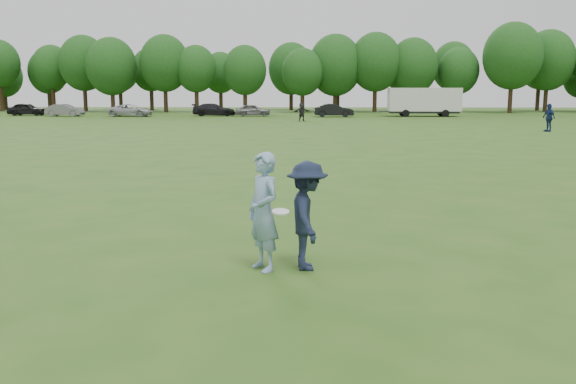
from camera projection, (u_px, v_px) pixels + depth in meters
name	position (u px, v px, depth m)	size (l,w,h in m)	color
ground	(323.00, 269.00, 9.84)	(200.00, 200.00, 0.00)	#295217
thrower	(263.00, 212.00, 9.67)	(0.69, 0.46, 1.90)	#81A2C8
defender	(307.00, 216.00, 9.75)	(1.13, 0.65, 1.76)	#192137
player_far_b	(549.00, 118.00, 43.10)	(1.16, 0.48, 1.98)	navy
player_far_d	(302.00, 112.00, 57.80)	(1.66, 0.53, 1.79)	#252525
car_a	(27.00, 109.00, 71.47)	(1.75, 4.34, 1.48)	black
car_b	(65.00, 110.00, 69.14)	(1.47, 4.23, 1.39)	slate
car_c	(131.00, 110.00, 68.83)	(2.26, 4.90, 1.36)	#B2B2B7
car_d	(214.00, 110.00, 70.05)	(2.01, 4.94, 1.43)	black
car_e	(253.00, 110.00, 69.41)	(1.62, 4.03, 1.37)	slate
car_f	(334.00, 110.00, 67.55)	(1.53, 4.39, 1.45)	black
disc_in_play	(281.00, 212.00, 9.34)	(0.31, 0.31, 0.08)	white
cargo_trailer	(424.00, 101.00, 68.69)	(9.00, 2.75, 3.20)	silver
treeline	(335.00, 66.00, 84.49)	(130.35, 18.39, 11.74)	#332114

